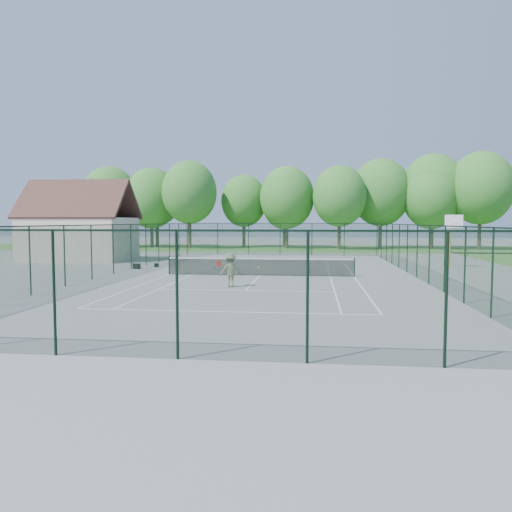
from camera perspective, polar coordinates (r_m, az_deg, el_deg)
The scene contains 11 objects.
ground at distance 29.48m, azimuth 0.44°, elevation -2.25°, with size 140.00×140.00×0.00m, color gray.
grass_far at distance 59.31m, azimuth 3.53°, elevation 0.89°, with size 80.00×16.00×0.01m, color #4A8432.
court_lines at distance 29.48m, azimuth 0.44°, elevation -2.24°, with size 11.05×23.85×0.01m.
tennis_net at distance 29.42m, azimuth 0.44°, elevation -1.14°, with size 11.08×0.08×1.10m.
fence_enclosure at distance 29.35m, azimuth 0.45°, elevation 0.78°, with size 18.05×36.05×3.02m.
utility_building at distance 43.56m, azimuth -19.52°, elevation 3.65°, with size 8.60×6.27×6.63m.
tree_line_far at distance 59.28m, azimuth 3.55°, elevation 6.68°, with size 39.40×6.40×9.70m.
basketball_goal at distance 37.04m, azimuth 21.49°, elevation 2.73°, with size 1.20×1.43×3.65m.
sports_bag_a at distance 34.53m, azimuth -13.48°, elevation -1.14°, with size 0.46×0.27×0.37m, color black.
sports_bag_b at distance 35.62m, azimuth -11.30°, elevation -1.04°, with size 0.34×0.21×0.26m, color black.
tennis_player at distance 24.35m, azimuth -2.93°, elevation -1.63°, with size 2.25×0.94×1.65m.
Camera 1 is at (3.12, -29.14, 3.21)m, focal length 35.00 mm.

